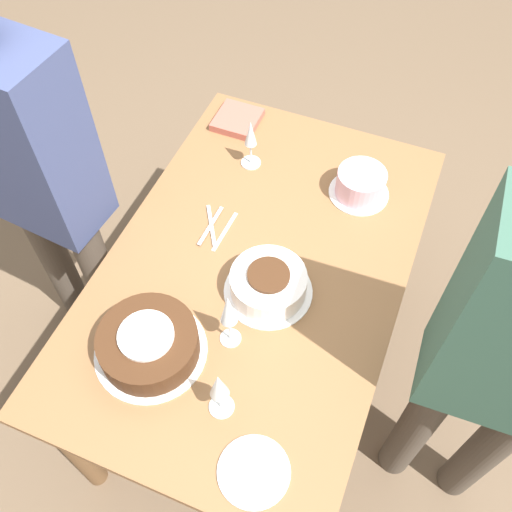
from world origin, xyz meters
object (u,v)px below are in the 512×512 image
wine_glass_near (228,311)px  wine_glass_extra (251,137)px  cake_center_white (268,284)px  cake_front_chocolate (149,344)px  cake_back_decorated (360,184)px  person_cutting (33,170)px  wine_glass_far (219,387)px

wine_glass_near → wine_glass_extra: 0.69m
cake_center_white → cake_front_chocolate: size_ratio=0.84×
cake_back_decorated → person_cutting: size_ratio=0.13×
cake_front_chocolate → wine_glass_far: 0.27m
cake_back_decorated → wine_glass_far: wine_glass_far is taller
cake_center_white → wine_glass_near: 0.22m
cake_front_chocolate → cake_back_decorated: size_ratio=1.56×
cake_back_decorated → wine_glass_near: (0.67, -0.18, 0.11)m
cake_center_white → wine_glass_extra: (-0.47, -0.25, 0.08)m
cake_center_white → cake_front_chocolate: bearing=-37.1°
wine_glass_extra → person_cutting: person_cutting is taller
wine_glass_far → wine_glass_extra: 0.89m
cake_front_chocolate → wine_glass_far: size_ratio=1.60×
wine_glass_far → person_cutting: person_cutting is taller
wine_glass_near → cake_front_chocolate: bearing=-57.9°
cake_center_white → wine_glass_near: (0.19, -0.04, 0.11)m
cake_back_decorated → cake_center_white: bearing=-16.5°
wine_glass_near → wine_glass_far: bearing=16.8°
wine_glass_far → person_cutting: bearing=-116.8°
cake_center_white → cake_back_decorated: bearing=163.5°
cake_back_decorated → wine_glass_extra: wine_glass_extra is taller
wine_glass_far → person_cutting: 0.90m
wine_glass_extra → cake_front_chocolate: bearing=1.4°
person_cutting → cake_center_white: bearing=3.2°
cake_front_chocolate → person_cutting: size_ratio=0.21×
cake_center_white → person_cutting: (-0.03, -0.79, 0.15)m
wine_glass_near → wine_glass_extra: bearing=-162.4°
cake_back_decorated → wine_glass_extra: 0.40m
cake_back_decorated → wine_glass_near: 0.70m
cake_center_white → wine_glass_far: (0.38, 0.02, 0.09)m
cake_back_decorated → person_cutting: bearing=-64.0°
cake_back_decorated → wine_glass_near: wine_glass_near is taller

